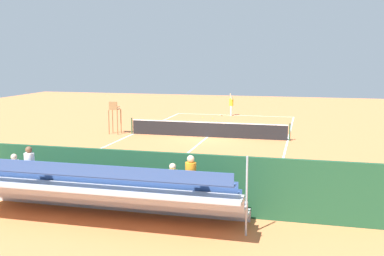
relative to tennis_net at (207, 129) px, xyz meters
name	(u,v)px	position (x,y,z in m)	size (l,w,h in m)	color
ground_plane	(207,137)	(0.00, 0.00, -0.50)	(60.00, 60.00, 0.00)	#D17542
court_line_markings	(207,137)	(0.00, -0.04, -0.50)	(10.10, 22.20, 0.01)	white
tennis_net	(207,129)	(0.00, 0.00, 0.00)	(10.30, 0.10, 1.07)	black
backdrop_wall	(120,179)	(0.00, 14.00, 0.50)	(18.00, 0.16, 2.00)	#1E4C2D
bleacher_stand	(103,192)	(0.00, 15.37, 0.43)	(9.06, 2.40, 2.48)	#B2B2B7
umpire_chair	(114,114)	(6.20, 0.26, 0.81)	(0.67, 0.67, 2.14)	olive
courtside_bench	(204,191)	(-2.76, 13.27, 0.06)	(1.80, 0.40, 0.93)	#33383D
equipment_bag	(160,199)	(-1.22, 13.40, -0.32)	(0.90, 0.36, 0.36)	black
tennis_player	(231,104)	(0.25, -10.74, 0.51)	(0.38, 0.54, 1.93)	white
tennis_racket	(220,115)	(1.18, -10.59, -0.49)	(0.51, 0.52, 0.03)	black
tennis_ball_near	(203,117)	(2.29, -8.78, -0.47)	(0.07, 0.07, 0.07)	#CCDB33
tennis_ball_far	(212,118)	(1.41, -8.43, -0.47)	(0.07, 0.07, 0.07)	#CCDB33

